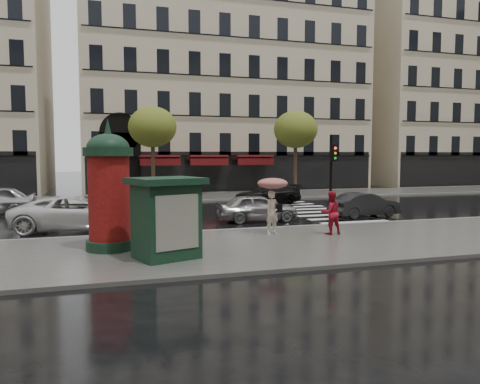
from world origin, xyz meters
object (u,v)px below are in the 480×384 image
object	(u,v)px
car_darkgrey	(365,205)
woman_red	(331,213)
man_burgundy	(152,215)
newsstand	(166,217)
woman_umbrella	(273,196)
morris_column	(109,187)
car_white	(79,213)
car_silver	(257,208)
traffic_light	(332,171)
car_black	(267,194)

from	to	relation	value
car_darkgrey	woman_red	bearing A→B (deg)	128.94
woman_red	man_burgundy	xyz separation A→B (m)	(-6.77, 1.52, -0.03)
man_burgundy	newsstand	world-z (taller)	newsstand
woman_umbrella	morris_column	xyz separation A→B (m)	(-6.19, -1.23, 0.55)
morris_column	car_darkgrey	xyz separation A→B (m)	(12.94, 5.43, -1.54)
woman_umbrella	car_white	bearing A→B (deg)	151.69
woman_umbrella	car_white	distance (m)	8.37
woman_umbrella	car_silver	world-z (taller)	woman_umbrella
morris_column	car_darkgrey	distance (m)	14.12
man_burgundy	traffic_light	xyz separation A→B (m)	(7.88, 0.51, 1.59)
newsstand	car_darkgrey	size ratio (longest dim) A/B	0.64
traffic_light	car_white	bearing A→B (deg)	166.31
morris_column	car_white	size ratio (longest dim) A/B	0.79
car_white	car_darkgrey	bearing A→B (deg)	-81.95
traffic_light	car_silver	world-z (taller)	traffic_light
traffic_light	car_black	world-z (taller)	traffic_light
traffic_light	car_silver	distance (m)	4.24
car_black	car_white	bearing A→B (deg)	-54.68
traffic_light	newsstand	bearing A→B (deg)	-150.77
woman_red	morris_column	size ratio (longest dim) A/B	0.40
woman_umbrella	car_black	size ratio (longest dim) A/B	0.51
morris_column	newsstand	xyz separation A→B (m)	(1.59, -1.83, -0.80)
woman_red	car_white	bearing A→B (deg)	-28.54
woman_umbrella	morris_column	world-z (taller)	morris_column
woman_umbrella	car_darkgrey	bearing A→B (deg)	31.83
man_burgundy	car_black	distance (m)	13.93
newsstand	morris_column	bearing A→B (deg)	131.03
man_burgundy	car_white	bearing A→B (deg)	-33.83
woman_umbrella	car_darkgrey	xyz separation A→B (m)	(6.75, 4.19, -0.99)
car_darkgrey	car_white	distance (m)	14.08
man_burgundy	car_black	bearing A→B (deg)	-114.09
woman_umbrella	newsstand	xyz separation A→B (m)	(-4.60, -3.06, -0.26)
morris_column	car_silver	world-z (taller)	morris_column
traffic_light	woman_umbrella	bearing A→B (deg)	-157.65
car_silver	car_white	world-z (taller)	car_white
woman_red	traffic_light	distance (m)	2.79
traffic_light	car_darkgrey	size ratio (longest dim) A/B	1.03
car_silver	car_black	size ratio (longest dim) A/B	0.89
morris_column	traffic_light	distance (m)	9.85
car_white	woman_red	bearing A→B (deg)	-108.83
morris_column	car_black	distance (m)	16.63
woman_umbrella	morris_column	size ratio (longest dim) A/B	0.53
car_darkgrey	car_white	bearing A→B (deg)	83.12
morris_column	car_black	world-z (taller)	morris_column
woman_red	car_darkgrey	bearing A→B (deg)	-135.85
car_black	woman_red	bearing A→B (deg)	-7.71
woman_red	traffic_light	size ratio (longest dim) A/B	0.43
morris_column	car_black	bearing A→B (deg)	51.43
woman_umbrella	car_black	xyz separation A→B (m)	(4.13, 11.71, -0.98)
newsstand	traffic_light	bearing A→B (deg)	29.23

